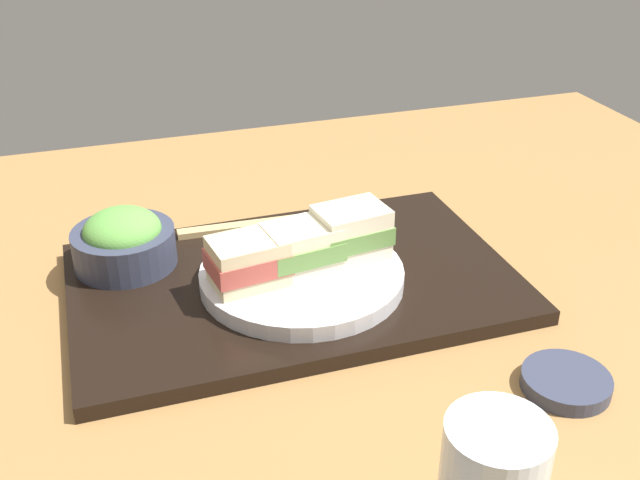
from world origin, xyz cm
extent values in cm
cube|color=olive|center=(0.00, 0.00, -1.50)|extent=(140.00, 100.00, 3.00)
cube|color=black|center=(-5.02, -3.87, 0.77)|extent=(43.43, 27.47, 1.54)
cylinder|color=silver|center=(-5.45, -2.32, 2.34)|extent=(19.93, 19.93, 1.61)
cube|color=#EFE5C1|center=(-10.79, -3.14, 4.02)|extent=(7.40, 5.89, 1.73)
cube|color=#669347|center=(-10.79, -3.14, 5.81)|extent=(7.75, 6.16, 1.86)
cube|color=#EFE5C1|center=(-10.79, -3.14, 7.61)|extent=(7.40, 5.89, 1.73)
cube|color=#EFE5C1|center=(-5.45, -2.32, 3.85)|extent=(7.40, 5.89, 1.40)
cube|color=#669347|center=(-5.45, -2.32, 5.48)|extent=(7.87, 6.26, 1.86)
cube|color=#EFE5C1|center=(-5.45, -2.32, 7.11)|extent=(7.40, 5.89, 1.40)
cube|color=beige|center=(-0.10, -1.50, 3.79)|extent=(7.40, 5.89, 1.29)
cube|color=#B74C42|center=(-0.10, -1.50, 5.43)|extent=(7.82, 6.12, 1.98)
cube|color=beige|center=(-0.10, -1.50, 7.06)|extent=(7.40, 5.89, 1.29)
cylinder|color=#33384C|center=(10.54, -11.44, 3.46)|extent=(10.32, 10.32, 3.84)
ellipsoid|color=#5B9E42|center=(10.54, -11.44, 5.38)|extent=(7.78, 7.78, 4.28)
cube|color=tan|center=(-4.61, -15.36, 1.89)|extent=(18.65, 1.52, 0.70)
cube|color=tan|center=(-4.58, -14.67, 1.89)|extent=(18.65, 1.52, 0.70)
cylinder|color=#33384C|center=(-22.08, 17.90, 0.67)|extent=(7.36, 7.36, 1.34)
camera|label=1|loc=(12.56, 58.70, 41.16)|focal=42.84mm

